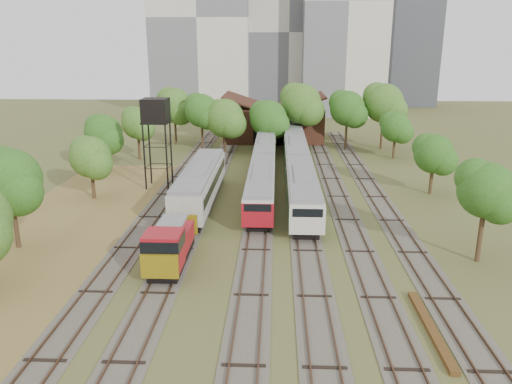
{
  "coord_description": "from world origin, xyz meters",
  "views": [
    {
      "loc": [
        -0.51,
        -25.23,
        15.28
      ],
      "look_at": [
        -2.31,
        17.98,
        2.5
      ],
      "focal_mm": 35.0,
      "sensor_mm": 36.0,
      "label": 1
    }
  ],
  "objects_px": {
    "railcar_green_set": "(296,153)",
    "water_tower": "(156,113)",
    "shunter_locomotive": "(170,247)",
    "railcar_red_set": "(263,167)"
  },
  "relations": [
    {
      "from": "railcar_red_set",
      "to": "railcar_green_set",
      "type": "relative_size",
      "value": 0.66
    },
    {
      "from": "railcar_red_set",
      "to": "railcar_green_set",
      "type": "distance_m",
      "value": 8.18
    },
    {
      "from": "shunter_locomotive",
      "to": "railcar_green_set",
      "type": "bearing_deg",
      "value": 71.95
    },
    {
      "from": "railcar_green_set",
      "to": "water_tower",
      "type": "distance_m",
      "value": 19.47
    },
    {
      "from": "railcar_red_set",
      "to": "shunter_locomotive",
      "type": "bearing_deg",
      "value": -104.29
    },
    {
      "from": "railcar_green_set",
      "to": "shunter_locomotive",
      "type": "distance_m",
      "value": 32.28
    },
    {
      "from": "railcar_green_set",
      "to": "water_tower",
      "type": "xyz_separation_m",
      "value": [
        -15.55,
        -9.84,
        6.36
      ]
    },
    {
      "from": "railcar_green_set",
      "to": "water_tower",
      "type": "bearing_deg",
      "value": -147.68
    },
    {
      "from": "railcar_red_set",
      "to": "water_tower",
      "type": "distance_m",
      "value": 13.52
    },
    {
      "from": "railcar_red_set",
      "to": "shunter_locomotive",
      "type": "distance_m",
      "value": 24.31
    }
  ]
}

